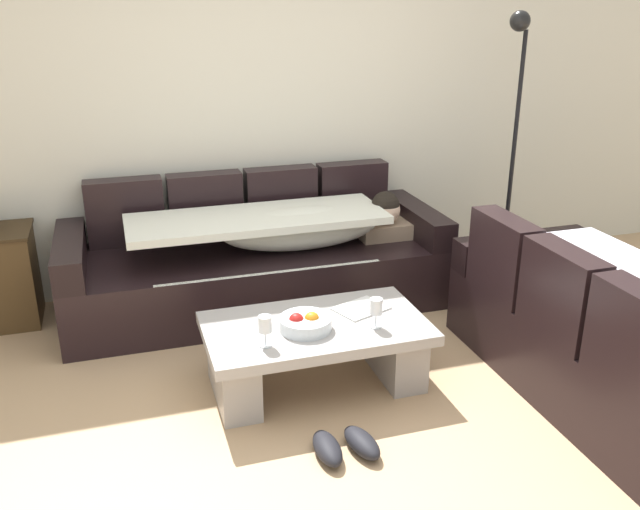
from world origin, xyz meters
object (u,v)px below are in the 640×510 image
at_px(pair_of_shoes, 345,445).
at_px(wine_glass_near_left, 265,325).
at_px(open_magazine, 361,308).
at_px(couch_near_window, 614,341).
at_px(couch_along_wall, 262,260).
at_px(floor_lamp, 513,132).
at_px(coffee_table, 316,347).
at_px(wine_glass_near_right, 376,308).
at_px(fruit_bowl, 305,323).

bearing_deg(pair_of_shoes, wine_glass_near_left, 119.86).
bearing_deg(open_magazine, couch_near_window, -50.99).
height_order(couch_along_wall, floor_lamp, floor_lamp).
xyz_separation_m(coffee_table, floor_lamp, (1.85, 1.14, 0.88)).
distance_m(wine_glass_near_right, floor_lamp, 2.11).
bearing_deg(couch_along_wall, fruit_bowl, -91.85).
distance_m(couch_near_window, pair_of_shoes, 1.55).
distance_m(wine_glass_near_left, pair_of_shoes, 0.70).
bearing_deg(wine_glass_near_left, pair_of_shoes, -60.14).
distance_m(open_magazine, floor_lamp, 2.01).
bearing_deg(wine_glass_near_left, coffee_table, 27.80).
bearing_deg(floor_lamp, wine_glass_near_right, -140.76).
height_order(couch_near_window, fruit_bowl, couch_near_window).
distance_m(fruit_bowl, open_magazine, 0.40).
relative_size(wine_glass_near_left, wine_glass_near_right, 1.00).
bearing_deg(coffee_table, pair_of_shoes, -94.51).
bearing_deg(fruit_bowl, open_magazine, 21.63).
distance_m(couch_near_window, floor_lamp, 1.92).
xyz_separation_m(wine_glass_near_right, pair_of_shoes, (-0.34, -0.49, -0.45)).
bearing_deg(couch_along_wall, coffee_table, -88.26).
bearing_deg(couch_along_wall, open_magazine, -72.51).
bearing_deg(wine_glass_near_right, floor_lamp, 39.24).
height_order(coffee_table, open_magazine, open_magazine).
distance_m(coffee_table, open_magazine, 0.34).
bearing_deg(coffee_table, couch_along_wall, 91.74).
xyz_separation_m(wine_glass_near_left, pair_of_shoes, (0.27, -0.46, -0.45)).
relative_size(open_magazine, floor_lamp, 0.14).
relative_size(coffee_table, pair_of_shoes, 3.82).
bearing_deg(open_magazine, wine_glass_near_right, -112.13).
distance_m(couch_along_wall, wine_glass_near_right, 1.34).
height_order(couch_near_window, floor_lamp, floor_lamp).
bearing_deg(fruit_bowl, pair_of_shoes, -87.63).
xyz_separation_m(fruit_bowl, pair_of_shoes, (0.02, -0.58, -0.37)).
xyz_separation_m(open_magazine, pair_of_shoes, (-0.35, -0.72, -0.34)).
bearing_deg(wine_glass_near_left, wine_glass_near_right, 2.71).
relative_size(couch_along_wall, open_magazine, 9.16).
bearing_deg(floor_lamp, open_magazine, -146.20).
distance_m(couch_near_window, wine_glass_near_right, 1.27).
height_order(wine_glass_near_right, floor_lamp, floor_lamp).
bearing_deg(pair_of_shoes, couch_along_wall, 89.52).
xyz_separation_m(wine_glass_near_left, wine_glass_near_right, (0.61, 0.03, 0.00)).
height_order(wine_glass_near_left, pair_of_shoes, wine_glass_near_left).
bearing_deg(couch_near_window, fruit_bowl, 71.17).
bearing_deg(wine_glass_near_left, couch_along_wall, 77.95).
bearing_deg(fruit_bowl, couch_along_wall, 88.15).
bearing_deg(open_magazine, fruit_bowl, -179.49).
bearing_deg(couch_near_window, pair_of_shoes, 91.93).
xyz_separation_m(couch_near_window, wine_glass_near_right, (-1.18, 0.44, 0.16)).
xyz_separation_m(coffee_table, open_magazine, (0.30, 0.10, 0.15)).
bearing_deg(couch_near_window, couch_along_wall, 41.07).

